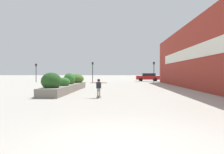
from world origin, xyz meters
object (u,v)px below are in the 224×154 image
traffic_light_left (93,69)px  skateboard (99,97)px  car_leftmost (201,77)px  traffic_light_right (154,68)px  traffic_light_far_left (36,69)px  skateboarder (99,86)px  car_center_left (148,77)px

traffic_light_left → skateboard: bearing=-81.6°
skateboard → car_leftmost: car_leftmost is taller
traffic_light_right → traffic_light_far_left: traffic_light_right is taller
skateboard → traffic_light_left: traffic_light_left is taller
skateboarder → traffic_light_right: (6.99, 23.10, 1.59)m
car_leftmost → traffic_light_far_left: (-29.40, -2.81, 1.39)m
skateboard → car_center_left: (6.72, 28.98, 0.74)m
skateboard → traffic_light_far_left: bearing=126.3°
car_leftmost → traffic_light_right: traffic_light_right is taller
skateboard → car_leftmost: 30.76m
skateboarder → car_leftmost: (16.05, 26.23, 0.04)m
car_leftmost → traffic_light_right: size_ratio=1.36×
skateboarder → traffic_light_right: size_ratio=0.33×
skateboarder → traffic_light_right: 24.19m
skateboard → skateboarder: bearing=-79.8°
car_center_left → traffic_light_far_left: size_ratio=1.40×
car_center_left → traffic_light_right: traffic_light_right is taller
skateboarder → car_leftmost: car_leftmost is taller
car_center_left → traffic_light_right: (0.27, -5.88, 1.56)m
traffic_light_left → car_leftmost: bearing=7.7°
skateboarder → car_leftmost: 30.75m
car_leftmost → skateboarder: bearing=148.5°
skateboard → traffic_light_far_left: size_ratio=0.23×
traffic_light_left → traffic_light_right: traffic_light_right is taller
traffic_light_right → traffic_light_far_left: (-20.35, 0.33, -0.16)m
car_leftmost → car_center_left: size_ratio=1.05×
traffic_light_right → traffic_light_left: bearing=177.4°
traffic_light_left → traffic_light_far_left: traffic_light_left is taller
traffic_light_left → traffic_light_far_left: 9.89m
skateboarder → traffic_light_right: traffic_light_right is taller
skateboarder → traffic_light_left: traffic_light_left is taller
skateboard → traffic_light_left: size_ratio=0.21×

